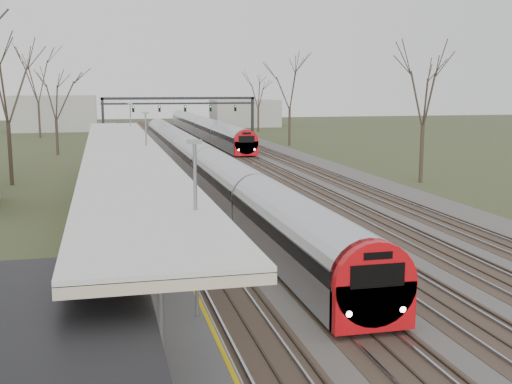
% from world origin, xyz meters
% --- Properties ---
extents(track_bed, '(24.00, 160.00, 0.22)m').
position_xyz_m(track_bed, '(0.26, 55.00, 0.06)').
color(track_bed, '#474442').
rests_on(track_bed, ground).
extents(platform, '(3.50, 69.00, 1.00)m').
position_xyz_m(platform, '(-9.05, 37.50, 0.50)').
color(platform, '#9E9B93').
rests_on(platform, ground).
extents(canopy, '(4.10, 50.00, 3.11)m').
position_xyz_m(canopy, '(-9.05, 32.99, 3.93)').
color(canopy, slate).
rests_on(canopy, platform).
extents(signal_gantry, '(21.00, 0.59, 6.08)m').
position_xyz_m(signal_gantry, '(0.29, 84.99, 4.91)').
color(signal_gantry, black).
rests_on(signal_gantry, ground).
extents(tree_west_far, '(5.50, 5.50, 11.33)m').
position_xyz_m(tree_west_far, '(-17.00, 48.00, 8.02)').
color(tree_west_far, '#2D231C').
rests_on(tree_west_far, ground).
extents(tree_east_far, '(5.00, 5.00, 10.30)m').
position_xyz_m(tree_east_far, '(14.00, 42.00, 7.29)').
color(tree_east_far, '#2D231C').
rests_on(tree_east_far, ground).
extents(train_near, '(2.62, 75.21, 3.05)m').
position_xyz_m(train_near, '(-2.50, 50.74, 1.48)').
color(train_near, '#A6A8B0').
rests_on(train_near, ground).
extents(train_far, '(2.62, 60.21, 3.05)m').
position_xyz_m(train_far, '(4.50, 91.90, 1.48)').
color(train_far, '#A6A8B0').
rests_on(train_far, ground).
extents(passenger, '(0.60, 0.76, 1.81)m').
position_xyz_m(passenger, '(-7.94, 17.77, 1.90)').
color(passenger, '#2E475A').
rests_on(passenger, platform).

